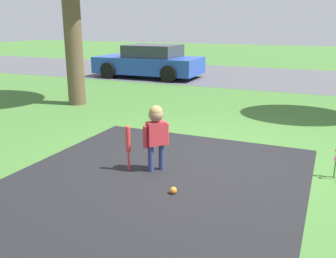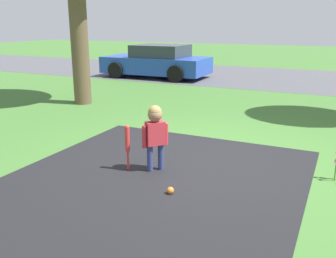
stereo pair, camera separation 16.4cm
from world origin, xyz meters
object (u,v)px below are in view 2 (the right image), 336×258
baseball_bat (127,141)px  child (155,129)px  sports_ball (170,190)px  parked_car (157,62)px

baseball_bat → child: bearing=23.2°
sports_ball → parked_car: (-4.61, 8.69, 0.52)m
child → parked_car: size_ratio=0.24×
sports_ball → parked_car: bearing=117.9°
child → baseball_bat: child is taller
child → parked_car: parked_car is taller
child → parked_car: (-4.11, 8.11, -0.03)m
child → parked_car: 9.09m
sports_ball → parked_car: parked_car is taller
baseball_bat → parked_car: bearing=114.5°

